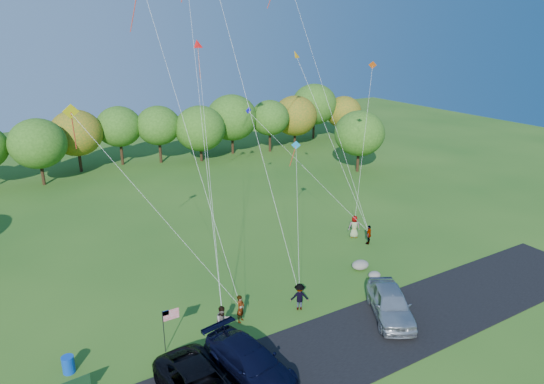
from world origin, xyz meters
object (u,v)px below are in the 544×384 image
Objects in this scene: minivan_navy at (250,362)px; flyer_d at (369,235)px; flyer_c at (299,297)px; trash_barrel at (68,365)px; flyer_a at (241,309)px; flyer_e at (354,227)px; flyer_b at (223,321)px; minivan_silver at (391,303)px.

minivan_navy is 3.63× the size of flyer_d.
flyer_c is 1.89× the size of trash_barrel.
minivan_navy is 9.35m from trash_barrel.
minivan_navy is 18.25m from flyer_d.
flyer_c reaches higher than flyer_a.
minivan_navy is at bearing -7.38° from flyer_d.
flyer_d is (10.25, 5.11, -0.08)m from flyer_c.
trash_barrel is at bearing 141.38° from flyer_a.
flyer_a is at bearing 58.36° from minivan_navy.
flyer_d is 0.85× the size of flyer_e.
minivan_silver is at bearing -24.44° from flyer_b.
flyer_c is at bearing -3.52° from flyer_b.
flyer_b is at bearing 53.26° from flyer_e.
trash_barrel is at bearing 137.24° from minivan_navy.
flyer_a is 1.08× the size of flyer_d.
flyer_e is (10.08, 6.73, 0.07)m from flyer_c.
flyer_e is (5.84, 10.32, -0.01)m from minivan_silver.
minivan_silver is 3.01× the size of flyer_c.
flyer_b is 16.39m from flyer_d.
flyer_a is 1.88× the size of trash_barrel.
flyer_e reaches higher than minivan_silver.
minivan_silver is 3.04× the size of flyer_a.
minivan_silver is (9.86, 0.30, 0.05)m from minivan_navy.
minivan_navy is 18.95m from flyer_e.
flyer_c is at bearing -5.15° from trash_barrel.
flyer_b reaches higher than minivan_silver.
flyer_b is at bearing -8.84° from trash_barrel.
flyer_c is at bearing 63.18° from flyer_e.
flyer_a is at bearing -19.50° from flyer_d.
flyer_c is at bearing 24.96° from minivan_navy.
flyer_b reaches higher than flyer_d.
minivan_navy is 9.87m from minivan_silver.
flyer_a reaches higher than flyer_d.
flyer_b is at bearing 75.48° from minivan_navy.
flyer_d is at bearing 9.33° from trash_barrel.
flyer_d is at bearing 14.25° from flyer_b.
minivan_navy reaches higher than flyer_d.
minivan_silver is 5.55m from flyer_c.
flyer_a is at bearing -2.96° from trash_barrel.
flyer_c is (5.30, 0.05, -0.07)m from flyer_b.
flyer_e is at bearing 24.38° from minivan_navy.
minivan_silver is 11.86m from flyer_e.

